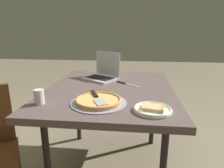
% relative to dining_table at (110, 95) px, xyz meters
% --- Properties ---
extents(ground_plane, '(12.00, 12.00, 0.00)m').
position_rel_dining_table_xyz_m(ground_plane, '(0.00, 0.00, -0.69)').
color(ground_plane, '#7F745C').
extents(dining_table, '(1.25, 1.03, 0.75)m').
position_rel_dining_table_xyz_m(dining_table, '(0.00, 0.00, 0.00)').
color(dining_table, brown).
rests_on(dining_table, ground_plane).
extents(laptop, '(0.36, 0.38, 0.26)m').
position_rel_dining_table_xyz_m(laptop, '(0.30, 0.11, 0.11)').
color(laptop, silver).
rests_on(laptop, dining_table).
extents(pizza_plate, '(0.23, 0.23, 0.04)m').
position_rel_dining_table_xyz_m(pizza_plate, '(-0.44, -0.31, 0.07)').
color(pizza_plate, white).
rests_on(pizza_plate, dining_table).
extents(pizza_tray, '(0.37, 0.37, 0.04)m').
position_rel_dining_table_xyz_m(pizza_tray, '(-0.35, 0.04, 0.08)').
color(pizza_tray, '#9A96AD').
rests_on(pizza_tray, dining_table).
extents(table_knife, '(0.17, 0.20, 0.01)m').
position_rel_dining_table_xyz_m(table_knife, '(0.14, -0.12, 0.06)').
color(table_knife, beige).
rests_on(table_knife, dining_table).
extents(drink_cup, '(0.06, 0.06, 0.10)m').
position_rel_dining_table_xyz_m(drink_cup, '(-0.40, 0.42, 0.11)').
color(drink_cup, silver).
rests_on(drink_cup, dining_table).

